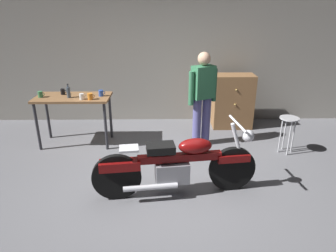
{
  "coord_description": "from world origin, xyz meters",
  "views": [
    {
      "loc": [
        -0.03,
        -3.68,
        2.4
      ],
      "look_at": [
        0.04,
        0.7,
        0.65
      ],
      "focal_mm": 32.65,
      "sensor_mm": 36.0,
      "label": 1
    }
  ],
  "objects_px": {
    "wooden_dresser": "(233,101)",
    "bottle": "(68,92)",
    "motorcycle": "(177,164)",
    "mug_green_speckled": "(40,94)",
    "person_standing": "(203,95)",
    "mug_white_ceramic": "(82,97)",
    "mug_blue_enamel": "(101,93)",
    "shop_stool": "(288,126)",
    "mug_black_matte": "(63,92)",
    "mug_orange_travel": "(90,96)"
  },
  "relations": [
    {
      "from": "motorcycle",
      "to": "mug_green_speckled",
      "type": "distance_m",
      "value": 2.85
    },
    {
      "from": "mug_green_speckled",
      "to": "mug_blue_enamel",
      "type": "bearing_deg",
      "value": 3.36
    },
    {
      "from": "person_standing",
      "to": "mug_black_matte",
      "type": "distance_m",
      "value": 2.48
    },
    {
      "from": "person_standing",
      "to": "mug_white_ceramic",
      "type": "bearing_deg",
      "value": -24.46
    },
    {
      "from": "mug_orange_travel",
      "to": "mug_white_ceramic",
      "type": "relative_size",
      "value": 1.1
    },
    {
      "from": "mug_white_ceramic",
      "to": "bottle",
      "type": "height_order",
      "value": "bottle"
    },
    {
      "from": "wooden_dresser",
      "to": "mug_orange_travel",
      "type": "distance_m",
      "value": 2.87
    },
    {
      "from": "mug_white_ceramic",
      "to": "mug_blue_enamel",
      "type": "bearing_deg",
      "value": 35.23
    },
    {
      "from": "wooden_dresser",
      "to": "mug_orange_travel",
      "type": "height_order",
      "value": "wooden_dresser"
    },
    {
      "from": "person_standing",
      "to": "mug_orange_travel",
      "type": "height_order",
      "value": "person_standing"
    },
    {
      "from": "person_standing",
      "to": "mug_black_matte",
      "type": "relative_size",
      "value": 15.33
    },
    {
      "from": "mug_blue_enamel",
      "to": "mug_white_ceramic",
      "type": "bearing_deg",
      "value": -144.77
    },
    {
      "from": "mug_blue_enamel",
      "to": "mug_white_ceramic",
      "type": "height_order",
      "value": "mug_blue_enamel"
    },
    {
      "from": "mug_orange_travel",
      "to": "mug_black_matte",
      "type": "bearing_deg",
      "value": 150.25
    },
    {
      "from": "wooden_dresser",
      "to": "bottle",
      "type": "bearing_deg",
      "value": -164.02
    },
    {
      "from": "mug_blue_enamel",
      "to": "mug_green_speckled",
      "type": "relative_size",
      "value": 1.01
    },
    {
      "from": "motorcycle",
      "to": "wooden_dresser",
      "type": "xyz_separation_m",
      "value": [
        1.24,
        2.46,
        0.1
      ]
    },
    {
      "from": "motorcycle",
      "to": "mug_blue_enamel",
      "type": "xyz_separation_m",
      "value": [
        -1.27,
        1.67,
        0.5
      ]
    },
    {
      "from": "mug_blue_enamel",
      "to": "bottle",
      "type": "xyz_separation_m",
      "value": [
        -0.54,
        -0.08,
        0.04
      ]
    },
    {
      "from": "mug_orange_travel",
      "to": "mug_white_ceramic",
      "type": "xyz_separation_m",
      "value": [
        -0.14,
        0.0,
        -0.0
      ]
    },
    {
      "from": "mug_blue_enamel",
      "to": "shop_stool",
      "type": "bearing_deg",
      "value": -7.79
    },
    {
      "from": "wooden_dresser",
      "to": "shop_stool",
      "type": "bearing_deg",
      "value": -60.78
    },
    {
      "from": "mug_green_speckled",
      "to": "bottle",
      "type": "height_order",
      "value": "bottle"
    },
    {
      "from": "wooden_dresser",
      "to": "mug_orange_travel",
      "type": "xyz_separation_m",
      "value": [
        -2.66,
        -0.99,
        0.4
      ]
    },
    {
      "from": "motorcycle",
      "to": "mug_white_ceramic",
      "type": "relative_size",
      "value": 19.84
    },
    {
      "from": "person_standing",
      "to": "mug_black_matte",
      "type": "height_order",
      "value": "person_standing"
    },
    {
      "from": "mug_orange_travel",
      "to": "bottle",
      "type": "height_order",
      "value": "bottle"
    },
    {
      "from": "person_standing",
      "to": "mug_white_ceramic",
      "type": "xyz_separation_m",
      "value": [
        -2.06,
        -0.13,
        0.03
      ]
    },
    {
      "from": "mug_white_ceramic",
      "to": "motorcycle",
      "type": "bearing_deg",
      "value": -43.25
    },
    {
      "from": "mug_orange_travel",
      "to": "bottle",
      "type": "distance_m",
      "value": 0.42
    },
    {
      "from": "mug_black_matte",
      "to": "mug_orange_travel",
      "type": "bearing_deg",
      "value": -29.75
    },
    {
      "from": "shop_stool",
      "to": "mug_white_ceramic",
      "type": "distance_m",
      "value": 3.53
    },
    {
      "from": "mug_blue_enamel",
      "to": "bottle",
      "type": "relative_size",
      "value": 0.48
    },
    {
      "from": "mug_green_speckled",
      "to": "mug_black_matte",
      "type": "bearing_deg",
      "value": 27.89
    },
    {
      "from": "shop_stool",
      "to": "mug_blue_enamel",
      "type": "distance_m",
      "value": 3.26
    },
    {
      "from": "mug_green_speckled",
      "to": "bottle",
      "type": "relative_size",
      "value": 0.48
    },
    {
      "from": "motorcycle",
      "to": "bottle",
      "type": "height_order",
      "value": "bottle"
    },
    {
      "from": "person_standing",
      "to": "motorcycle",
      "type": "bearing_deg",
      "value": 44.27
    },
    {
      "from": "mug_black_matte",
      "to": "shop_stool",
      "type": "bearing_deg",
      "value": -8.07
    },
    {
      "from": "wooden_dresser",
      "to": "bottle",
      "type": "height_order",
      "value": "bottle"
    },
    {
      "from": "motorcycle",
      "to": "mug_blue_enamel",
      "type": "relative_size",
      "value": 18.92
    },
    {
      "from": "person_standing",
      "to": "mug_orange_travel",
      "type": "relative_size",
      "value": 13.78
    },
    {
      "from": "motorcycle",
      "to": "shop_stool",
      "type": "distance_m",
      "value": 2.29
    },
    {
      "from": "wooden_dresser",
      "to": "mug_blue_enamel",
      "type": "height_order",
      "value": "wooden_dresser"
    },
    {
      "from": "person_standing",
      "to": "bottle",
      "type": "relative_size",
      "value": 6.93
    },
    {
      "from": "mug_blue_enamel",
      "to": "mug_black_matte",
      "type": "relative_size",
      "value": 1.06
    },
    {
      "from": "motorcycle",
      "to": "wooden_dresser",
      "type": "bearing_deg",
      "value": 56.04
    },
    {
      "from": "person_standing",
      "to": "mug_blue_enamel",
      "type": "height_order",
      "value": "person_standing"
    },
    {
      "from": "motorcycle",
      "to": "mug_white_ceramic",
      "type": "height_order",
      "value": "mug_white_ceramic"
    },
    {
      "from": "shop_stool",
      "to": "mug_orange_travel",
      "type": "bearing_deg",
      "value": 176.0
    }
  ]
}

